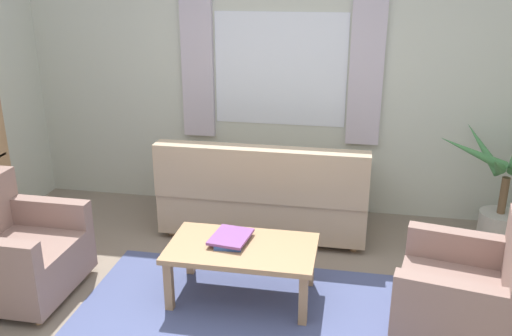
% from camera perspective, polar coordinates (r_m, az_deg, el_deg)
% --- Properties ---
extents(ground_plane, '(6.24, 6.24, 0.00)m').
position_cam_1_polar(ground_plane, '(3.97, -2.58, -16.57)').
color(ground_plane, gray).
extents(wall_back, '(5.32, 0.12, 2.60)m').
position_cam_1_polar(wall_back, '(5.52, 2.61, 8.79)').
color(wall_back, beige).
rests_on(wall_back, ground_plane).
extents(window_with_curtains, '(1.98, 0.07, 1.40)m').
position_cam_1_polar(window_with_curtains, '(5.41, 2.50, 10.19)').
color(window_with_curtains, white).
extents(area_rug, '(2.34, 1.87, 0.01)m').
position_cam_1_polar(area_rug, '(3.96, -2.59, -16.50)').
color(area_rug, '#4C5684').
rests_on(area_rug, ground_plane).
extents(couch, '(1.90, 0.82, 0.92)m').
position_cam_1_polar(couch, '(5.13, 0.90, -2.93)').
color(couch, tan).
rests_on(couch, ground_plane).
extents(armchair_left, '(0.83, 0.85, 0.88)m').
position_cam_1_polar(armchair_left, '(4.58, -24.16, -7.94)').
color(armchair_left, gray).
rests_on(armchair_left, ground_plane).
extents(armchair_right, '(0.96, 0.98, 0.88)m').
position_cam_1_polar(armchair_right, '(3.91, 21.59, -12.43)').
color(armchair_right, gray).
rests_on(armchair_right, ground_plane).
extents(coffee_table, '(1.10, 0.64, 0.44)m').
position_cam_1_polar(coffee_table, '(4.10, -1.47, -8.86)').
color(coffee_table, '#A87F56').
rests_on(coffee_table, ground_plane).
extents(book_stack_on_table, '(0.31, 0.37, 0.05)m').
position_cam_1_polar(book_stack_on_table, '(4.14, -2.65, -7.33)').
color(book_stack_on_table, '#335199').
rests_on(book_stack_on_table, coffee_table).
extents(potted_plant, '(1.31, 1.13, 1.08)m').
position_cam_1_polar(potted_plant, '(5.38, 24.50, -2.37)').
color(potted_plant, '#B7B2A8').
rests_on(potted_plant, ground_plane).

